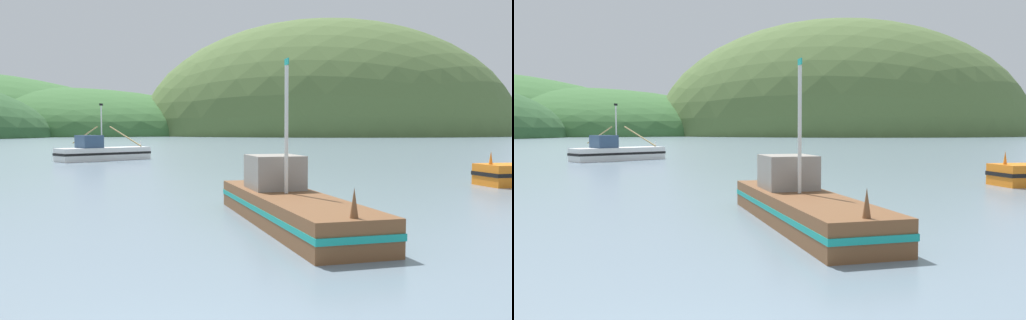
# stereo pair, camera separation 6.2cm
# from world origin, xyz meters

# --- Properties ---
(hill_far_center) EXTENTS (173.04, 138.43, 44.83)m
(hill_far_center) POSITION_xyz_m (-82.08, 252.18, 0.00)
(hill_far_center) COLOR #386633
(hill_far_center) RESTS_ON ground
(hill_mid_right) EXTENTS (174.64, 139.71, 107.03)m
(hill_mid_right) POSITION_xyz_m (45.70, 243.45, 0.00)
(hill_mid_right) COLOR #516B38
(hill_mid_right) RESTS_ON ground
(fishing_boat_brown) EXTENTS (4.30, 10.02, 5.16)m
(fishing_boat_brown) POSITION_xyz_m (2.54, 11.28, 0.62)
(fishing_boat_brown) COLOR brown
(fishing_boat_brown) RESTS_ON ground
(fishing_boat_white) EXTENTS (8.68, 9.61, 5.36)m
(fishing_boat_white) POSITION_xyz_m (-11.46, 44.98, 0.78)
(fishing_boat_white) COLOR white
(fishing_boat_white) RESTS_ON ground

